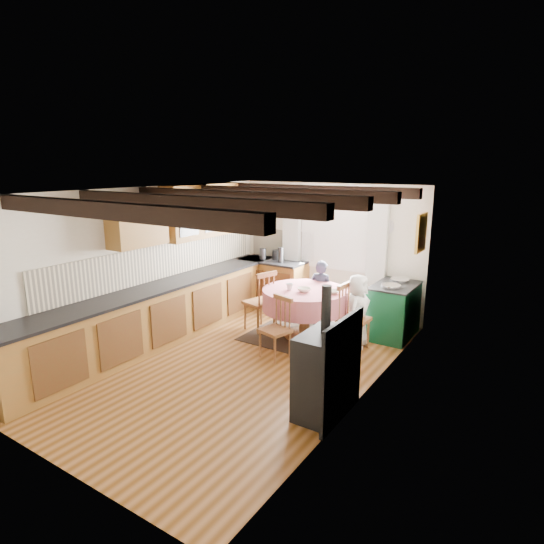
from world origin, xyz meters
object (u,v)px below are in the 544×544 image
Objects in this scene: chair_right at (354,317)px; child_far at (321,293)px; chair_near at (275,328)px; cast_iron_stove at (325,351)px; child_right at (357,311)px; cup at (290,287)px; dining_table at (305,314)px; aga_range at (394,310)px; chair_left at (259,300)px.

child_far is (-0.87, 0.63, 0.08)m from chair_right.
cast_iron_stove is (1.26, -0.96, 0.29)m from chair_near.
child_right is (-0.45, 2.01, -0.18)m from cast_iron_stove.
chair_near is 0.87m from cup.
chair_right is at bearing 62.87° from chair_near.
dining_table is 2.28m from cast_iron_stove.
cast_iron_stove is at bearing -164.16° from chair_right.
dining_table is 1.19× the size of child_right.
cup is (-0.15, -0.80, 0.28)m from child_far.
chair_right is at bearing -111.70° from aga_range.
child_right is (1.65, 0.22, 0.05)m from chair_left.
chair_right is 9.13× the size of cup.
dining_table is at bearing 96.15° from child_right.
aga_range is 1.74m from cup.
aga_range is at bearing 130.23° from chair_left.
child_right is (-0.34, -0.71, 0.12)m from aga_range.
cast_iron_stove is 2.07m from child_right.
cast_iron_stove reaches higher than chair_right.
cup is at bearing 97.81° from chair_left.
chair_near is at bearing -74.58° from cup.
chair_left is 1.03× the size of chair_right.
aga_range is 0.64× the size of cast_iron_stove.
chair_near is 0.80× the size of child_right.
aga_range is 0.85× the size of child_right.
chair_right is 0.15m from child_right.
chair_left is 1.06m from child_far.
cast_iron_stove is at bearing -22.70° from chair_near.
chair_left is at bearing 93.64° from child_right.
chair_left is at bearing -154.94° from aga_range.
dining_table is 12.22× the size of cup.
child_far is 0.86m from cup.
child_far is 1.00m from child_right.
child_right is at bearing 16.62° from cup.
dining_table is 1.49× the size of chair_near.
cast_iron_stove is 1.29× the size of child_far.
child_right is at bearing -115.59° from aga_range.
aga_range is at bearing -29.63° from child_right.
dining_table is at bearing -143.71° from aga_range.
dining_table is at bearing 105.50° from chair_near.
dining_table is 0.90× the size of cast_iron_stove.
child_far is at bearing 106.72° from chair_near.
aga_range reaches higher than dining_table.
child_right is 10.28× the size of cup.
chair_near is 8.21× the size of cup.
cast_iron_stove is at bearing -55.59° from dining_table.
chair_left reaches higher than chair_near.
child_far reaches higher than chair_near.
chair_near is at bearing 90.70° from child_far.
aga_range is 0.83× the size of child_far.
aga_range is (0.33, 0.84, -0.06)m from chair_right.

